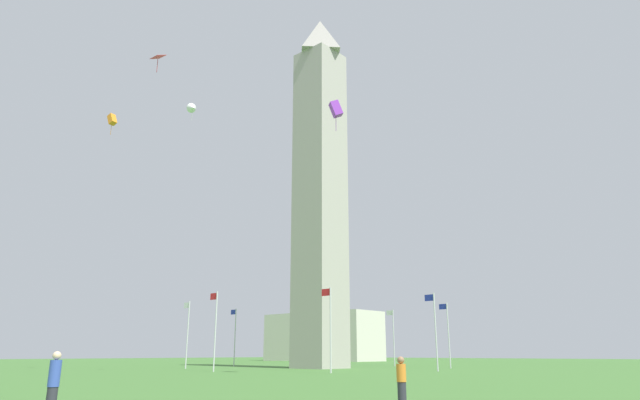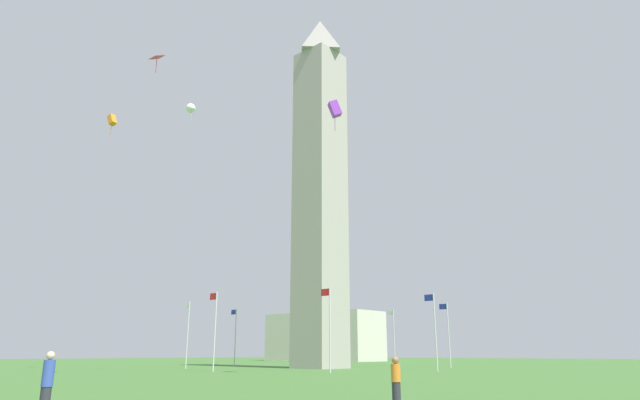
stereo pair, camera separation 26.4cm
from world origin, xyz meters
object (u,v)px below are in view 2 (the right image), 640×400
Objects in this scene: person_orange_shirt at (396,382)px; kite_white_delta at (192,108)px; flagpole_n at (235,334)px; flagpole_ne at (188,331)px; flagpole_nw at (313,335)px; person_blue_shirt at (47,384)px; flagpole_s at (435,327)px; distant_building at (323,337)px; flagpole_e at (215,327)px; flagpole_se at (329,325)px; kite_red_diamond at (157,58)px; kite_purple_box at (335,109)px; flagpole_w at (394,334)px; kite_orange_box at (112,120)px; flagpole_sw at (448,332)px; obelisk_monument at (320,179)px.

kite_white_delta is at bearing 19.26° from person_orange_shirt.
flagpole_ne is at bearing 112.50° from flagpole_n.
person_blue_shirt is (-37.67, 52.70, -3.27)m from flagpole_nw.
flagpole_ne is 28.22m from flagpole_s.
flagpole_ne is 0.28× the size of distant_building.
flagpole_e is at bearing 12.41° from person_orange_shirt.
kite_red_diamond reaches higher than flagpole_se.
flagpole_n is at bearing -0.00° from flagpole_s.
kite_red_diamond is at bearing 29.50° from person_orange_shirt.
kite_red_diamond is 0.86× the size of kite_white_delta.
kite_white_delta is at bearing 19.23° from kite_purple_box.
kite_white_delta reaches higher than flagpole_n.
flagpole_w is 4.25× the size of person_blue_shirt.
flagpole_n is 50.83m from distant_building.
kite_orange_box is 76.56m from distant_building.
person_orange_shirt is 106.06m from distant_building.
kite_white_delta is at bearing -170.41° from kite_orange_box.
flagpole_sw is 11.69m from flagpole_w.
kite_red_diamond is at bearing 98.77° from flagpole_w.
flagpole_n and flagpole_nw have the same top height.
kite_red_diamond is 88.19m from distant_building.
kite_orange_box reaches higher than flagpole_n.
obelisk_monument reaches higher than kite_white_delta.
flagpole_sw and flagpole_nw have the same top height.
distant_building is at bearing -6.57° from person_orange_shirt.
flagpole_n is 1.00× the size of flagpole_ne.
distant_building is at bearing 36.54° from person_blue_shirt.
person_orange_shirt is at bearing 166.65° from kite_orange_box.
flagpole_e is 0.28× the size of distant_building.
flagpole_n is 28.22m from flagpole_sw.
flagpole_ne is 21.60m from flagpole_nw.
flagpole_w is at bearing 24.57° from person_blue_shirt.
distant_building is (28.61, -67.75, -21.30)m from kite_orange_box.
obelisk_monument is 23.73× the size of kite_white_delta.
flagpole_sw is at bearing -112.50° from flagpole_e.
kite_purple_box reaches higher than flagpole_e.
kite_purple_box is at bearing 134.93° from obelisk_monument.
flagpole_w reaches higher than person_blue_shirt.
flagpole_se is at bearing -150.45° from kite_orange_box.
obelisk_monument is at bearing -45.17° from flagpole_se.
flagpole_e is at bearing 89.76° from obelisk_monument.
distant_building is (49.75, -34.17, 0.98)m from flagpole_sw.
person_orange_shirt is 0.66× the size of kite_orange_box.
flagpole_nw is 4.25× the size of person_blue_shirt.
flagpole_ne is at bearing 45.00° from flagpole_sw.
kite_red_diamond is at bearing 103.32° from obelisk_monument.
obelisk_monument reaches higher than kite_red_diamond.
flagpole_n is 28.22m from flagpole_se.
flagpole_ne reaches higher than person_blue_shirt.
flagpole_n reaches higher than person_orange_shirt.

